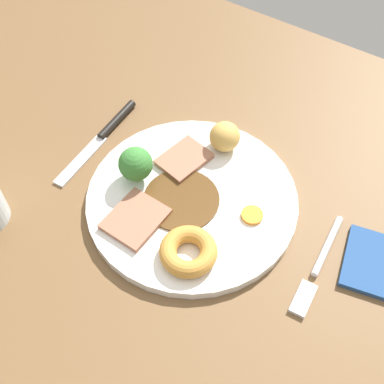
{
  "coord_description": "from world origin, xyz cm",
  "views": [
    {
      "loc": [
        -21.19,
        34.29,
        58.74
      ],
      "look_at": [
        0.5,
        1.66,
        6.0
      ],
      "focal_mm": 46.54,
      "sensor_mm": 36.0,
      "label": 1
    }
  ],
  "objects_px": {
    "roast_potato_left": "(225,137)",
    "knife": "(104,134)",
    "yorkshire_pudding": "(188,251)",
    "meat_slice_under": "(184,159)",
    "broccoli_floret": "(136,164)",
    "fork": "(318,267)",
    "carrot_coin_front": "(252,215)",
    "meat_slice_main": "(135,219)",
    "dinner_plate": "(192,200)"
  },
  "relations": [
    {
      "from": "yorkshire_pudding",
      "to": "knife",
      "type": "distance_m",
      "value": 0.25
    },
    {
      "from": "roast_potato_left",
      "to": "knife",
      "type": "xyz_separation_m",
      "value": [
        0.17,
        0.07,
        -0.03
      ]
    },
    {
      "from": "roast_potato_left",
      "to": "carrot_coin_front",
      "type": "height_order",
      "value": "roast_potato_left"
    },
    {
      "from": "yorkshire_pudding",
      "to": "roast_potato_left",
      "type": "relative_size",
      "value": 1.6
    },
    {
      "from": "dinner_plate",
      "to": "meat_slice_main",
      "type": "relative_size",
      "value": 3.79
    },
    {
      "from": "meat_slice_under",
      "to": "knife",
      "type": "bearing_deg",
      "value": 6.8
    },
    {
      "from": "dinner_plate",
      "to": "carrot_coin_front",
      "type": "bearing_deg",
      "value": -168.08
    },
    {
      "from": "roast_potato_left",
      "to": "broccoli_floret",
      "type": "distance_m",
      "value": 0.13
    },
    {
      "from": "dinner_plate",
      "to": "yorkshire_pudding",
      "type": "distance_m",
      "value": 0.09
    },
    {
      "from": "carrot_coin_front",
      "to": "fork",
      "type": "xyz_separation_m",
      "value": [
        -0.1,
        0.01,
        -0.01
      ]
    },
    {
      "from": "meat_slice_main",
      "to": "broccoli_floret",
      "type": "height_order",
      "value": "broccoli_floret"
    },
    {
      "from": "yorkshire_pudding",
      "to": "roast_potato_left",
      "type": "height_order",
      "value": "roast_potato_left"
    },
    {
      "from": "roast_potato_left",
      "to": "fork",
      "type": "height_order",
      "value": "roast_potato_left"
    },
    {
      "from": "yorkshire_pudding",
      "to": "broccoli_floret",
      "type": "distance_m",
      "value": 0.14
    },
    {
      "from": "meat_slice_main",
      "to": "yorkshire_pudding",
      "type": "bearing_deg",
      "value": 176.56
    },
    {
      "from": "yorkshire_pudding",
      "to": "fork",
      "type": "xyz_separation_m",
      "value": [
        -0.14,
        -0.08,
        -0.02
      ]
    },
    {
      "from": "carrot_coin_front",
      "to": "broccoli_floret",
      "type": "height_order",
      "value": "broccoli_floret"
    },
    {
      "from": "carrot_coin_front",
      "to": "knife",
      "type": "distance_m",
      "value": 0.26
    },
    {
      "from": "meat_slice_main",
      "to": "dinner_plate",
      "type": "bearing_deg",
      "value": -118.36
    },
    {
      "from": "meat_slice_main",
      "to": "roast_potato_left",
      "type": "xyz_separation_m",
      "value": [
        -0.03,
        -0.17,
        0.02
      ]
    },
    {
      "from": "roast_potato_left",
      "to": "knife",
      "type": "distance_m",
      "value": 0.18
    },
    {
      "from": "yorkshire_pudding",
      "to": "knife",
      "type": "height_order",
      "value": "yorkshire_pudding"
    },
    {
      "from": "roast_potato_left",
      "to": "dinner_plate",
      "type": "bearing_deg",
      "value": 96.3
    },
    {
      "from": "dinner_plate",
      "to": "fork",
      "type": "relative_size",
      "value": 1.85
    },
    {
      "from": "yorkshire_pudding",
      "to": "broccoli_floret",
      "type": "relative_size",
      "value": 1.36
    },
    {
      "from": "fork",
      "to": "knife",
      "type": "xyz_separation_m",
      "value": [
        0.36,
        -0.03,
        0.0
      ]
    },
    {
      "from": "dinner_plate",
      "to": "meat_slice_main",
      "type": "height_order",
      "value": "meat_slice_main"
    },
    {
      "from": "meat_slice_under",
      "to": "roast_potato_left",
      "type": "height_order",
      "value": "roast_potato_left"
    },
    {
      "from": "meat_slice_under",
      "to": "dinner_plate",
      "type": "bearing_deg",
      "value": 133.91
    },
    {
      "from": "broccoli_floret",
      "to": "meat_slice_under",
      "type": "bearing_deg",
      "value": -121.42
    },
    {
      "from": "dinner_plate",
      "to": "knife",
      "type": "distance_m",
      "value": 0.18
    },
    {
      "from": "roast_potato_left",
      "to": "carrot_coin_front",
      "type": "relative_size",
      "value": 1.55
    },
    {
      "from": "meat_slice_under",
      "to": "roast_potato_left",
      "type": "bearing_deg",
      "value": -120.87
    },
    {
      "from": "meat_slice_main",
      "to": "knife",
      "type": "distance_m",
      "value": 0.17
    },
    {
      "from": "meat_slice_main",
      "to": "broccoli_floret",
      "type": "xyz_separation_m",
      "value": [
        0.04,
        -0.06,
        0.02
      ]
    },
    {
      "from": "dinner_plate",
      "to": "knife",
      "type": "relative_size",
      "value": 1.53
    },
    {
      "from": "meat_slice_under",
      "to": "broccoli_floret",
      "type": "height_order",
      "value": "broccoli_floret"
    },
    {
      "from": "carrot_coin_front",
      "to": "meat_slice_under",
      "type": "bearing_deg",
      "value": -12.51
    },
    {
      "from": "fork",
      "to": "meat_slice_main",
      "type": "bearing_deg",
      "value": -75.77
    },
    {
      "from": "roast_potato_left",
      "to": "broccoli_floret",
      "type": "relative_size",
      "value": 0.85
    },
    {
      "from": "broccoli_floret",
      "to": "yorkshire_pudding",
      "type": "bearing_deg",
      "value": 153.56
    },
    {
      "from": "meat_slice_under",
      "to": "carrot_coin_front",
      "type": "height_order",
      "value": "meat_slice_under"
    },
    {
      "from": "meat_slice_main",
      "to": "meat_slice_under",
      "type": "relative_size",
      "value": 1.08
    },
    {
      "from": "carrot_coin_front",
      "to": "roast_potato_left",
      "type": "bearing_deg",
      "value": -41.47
    },
    {
      "from": "roast_potato_left",
      "to": "meat_slice_main",
      "type": "bearing_deg",
      "value": 80.77
    },
    {
      "from": "meat_slice_main",
      "to": "fork",
      "type": "height_order",
      "value": "meat_slice_main"
    },
    {
      "from": "knife",
      "to": "roast_potato_left",
      "type": "bearing_deg",
      "value": 109.63
    },
    {
      "from": "meat_slice_main",
      "to": "meat_slice_under",
      "type": "bearing_deg",
      "value": -87.75
    },
    {
      "from": "yorkshire_pudding",
      "to": "roast_potato_left",
      "type": "distance_m",
      "value": 0.19
    },
    {
      "from": "dinner_plate",
      "to": "meat_slice_main",
      "type": "xyz_separation_m",
      "value": [
        0.04,
        0.07,
        0.01
      ]
    }
  ]
}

